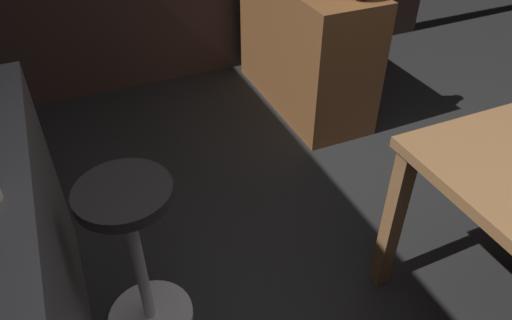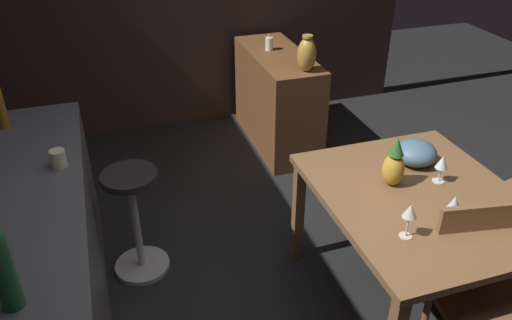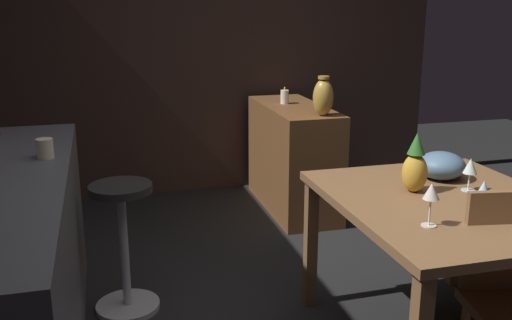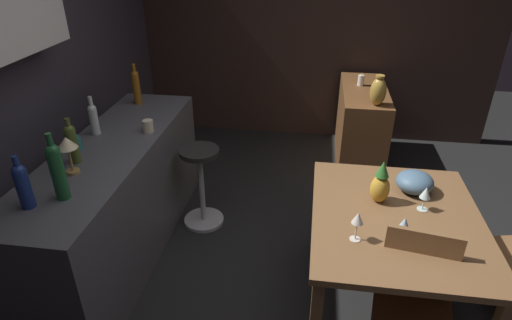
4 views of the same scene
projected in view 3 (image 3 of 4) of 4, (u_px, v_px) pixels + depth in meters
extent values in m
cube|color=#33231E|center=(184.00, 38.00, 4.77)|extent=(0.10, 4.40, 2.60)
cube|color=brown|center=(449.00, 204.00, 2.57)|extent=(1.19, 0.98, 0.04)
cube|color=brown|center=(311.00, 244.00, 3.06)|extent=(0.06, 0.06, 0.70)
cube|color=brown|center=(457.00, 227.00, 3.29)|extent=(0.06, 0.06, 0.70)
cube|color=#4C4C51|center=(3.00, 280.00, 2.45)|extent=(2.10, 0.60, 0.90)
cube|color=brown|center=(293.00, 157.00, 4.54)|extent=(1.10, 0.44, 0.82)
cube|color=brown|center=(509.00, 243.00, 2.32)|extent=(0.09, 0.38, 0.44)
cylinder|color=#262323|center=(120.00, 188.00, 2.92)|extent=(0.32, 0.32, 0.04)
cylinder|color=silver|center=(124.00, 250.00, 3.01)|extent=(0.04, 0.04, 0.66)
cylinder|color=silver|center=(128.00, 306.00, 3.10)|extent=(0.34, 0.34, 0.03)
cylinder|color=silver|center=(480.00, 219.00, 2.33)|extent=(0.08, 0.08, 0.00)
cylinder|color=silver|center=(481.00, 209.00, 2.32)|extent=(0.01, 0.01, 0.08)
cone|color=silver|center=(483.00, 190.00, 2.30)|extent=(0.07, 0.07, 0.08)
cylinder|color=silver|center=(468.00, 190.00, 2.69)|extent=(0.06, 0.06, 0.00)
cylinder|color=silver|center=(469.00, 182.00, 2.68)|extent=(0.01, 0.01, 0.08)
cone|color=silver|center=(470.00, 166.00, 2.66)|extent=(0.06, 0.06, 0.07)
cylinder|color=silver|center=(429.00, 225.00, 2.27)|extent=(0.06, 0.06, 0.00)
cylinder|color=silver|center=(430.00, 212.00, 2.25)|extent=(0.01, 0.01, 0.11)
cone|color=silver|center=(431.00, 191.00, 2.23)|extent=(0.06, 0.06, 0.06)
ellipsoid|color=gold|center=(415.00, 173.00, 2.65)|extent=(0.12, 0.12, 0.18)
cone|color=#2D6B28|center=(417.00, 143.00, 2.62)|extent=(0.08, 0.08, 0.10)
ellipsoid|color=slate|center=(441.00, 165.00, 2.86)|extent=(0.23, 0.23, 0.14)
cylinder|color=beige|center=(45.00, 148.00, 2.62)|extent=(0.08, 0.08, 0.09)
torus|color=beige|center=(46.00, 145.00, 2.67)|extent=(0.05, 0.01, 0.05)
cylinder|color=white|center=(285.00, 97.00, 4.51)|extent=(0.06, 0.06, 0.11)
ellipsoid|color=yellow|center=(285.00, 89.00, 4.49)|extent=(0.01, 0.01, 0.03)
ellipsoid|color=#B78C38|center=(323.00, 97.00, 4.01)|extent=(0.14, 0.14, 0.26)
cylinder|color=#B78C38|center=(324.00, 77.00, 3.97)|extent=(0.08, 0.08, 0.02)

